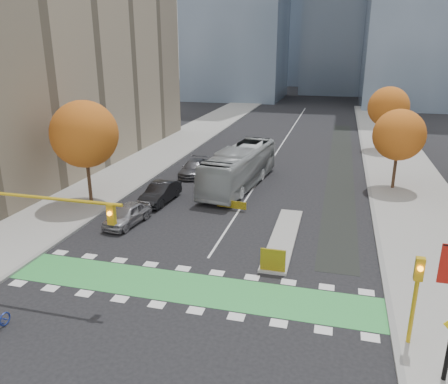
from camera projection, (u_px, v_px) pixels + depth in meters
The scene contains 20 objects.
ground at pixel (179, 303), 21.52m from camera, with size 300.00×300.00×0.00m, color black.
sidewalk_west at pixel (121, 174), 43.11m from camera, with size 7.00×120.00×0.15m, color gray.
sidewalk_east at pixel (414, 197), 36.59m from camera, with size 7.00×120.00×0.15m, color gray.
curb_west at pixel (154, 177), 42.26m from camera, with size 0.30×120.00×0.16m, color gray.
curb_east at pixel (370, 193), 37.43m from camera, with size 0.30×120.00×0.16m, color gray.
bike_crossing at pixel (189, 288), 22.89m from camera, with size 20.00×3.00×0.01m, color green.
centre_line at pixel (284, 142), 58.22m from camera, with size 0.15×70.00×0.01m, color silver.
bike_lane_paint at pixel (341, 164), 47.23m from camera, with size 2.50×50.00×0.01m, color black.
median_island at pixel (283, 237), 28.79m from camera, with size 1.60×10.00×0.16m, color gray.
hazard_board at pixel (273, 260), 24.15m from camera, with size 1.40×0.12×1.30m, color yellow.
building_west at pixel (26, 42), 43.56m from camera, with size 16.00×44.00×25.00m, color gray.
tree_west at pixel (85, 134), 33.66m from camera, with size 5.20×5.20×8.22m.
tree_east_near at pixel (399, 135), 37.27m from camera, with size 4.40×4.40×7.08m.
tree_east_far at pixel (389, 107), 51.71m from camera, with size 4.80×4.80×7.65m.
traffic_signal_west at pixel (23, 216), 21.69m from camera, with size 8.53×0.56×5.20m.
traffic_signal_east at pixel (416, 288), 17.65m from camera, with size 0.35×0.43×4.10m.
bus at pixel (240, 167), 39.12m from camera, with size 3.00×12.84×3.58m, color #9A9FA1.
parked_car_a at pixel (127, 214), 30.89m from camera, with size 1.75×4.35×1.48m, color #99989D.
parked_car_b at pixel (160, 193), 35.35m from camera, with size 1.68×4.83×1.59m, color black.
parked_car_c at pixel (194, 168), 42.82m from camera, with size 2.04×5.01×1.45m, color #49494E.
Camera 1 is at (6.91, -17.50, 12.01)m, focal length 35.00 mm.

